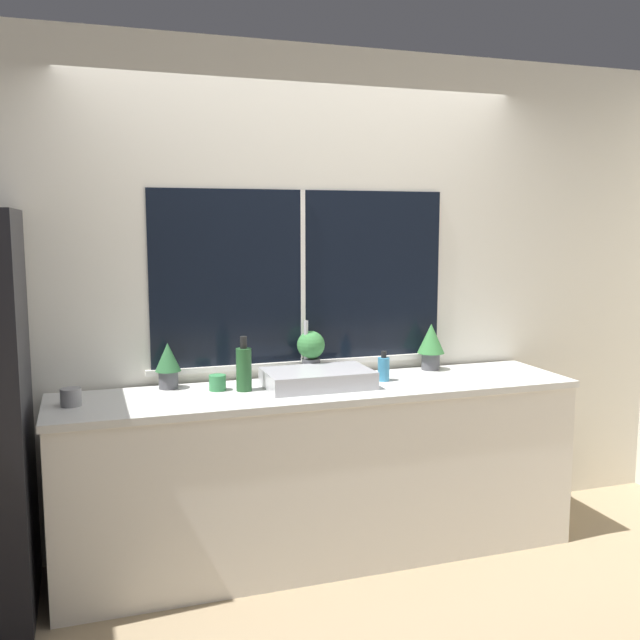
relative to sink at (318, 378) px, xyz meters
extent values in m
plane|color=#937F60|center=(0.02, -0.31, -0.96)|extent=(14.00, 14.00, 0.00)
cube|color=silver|center=(0.02, 0.35, 0.39)|extent=(8.00, 0.06, 2.70)
cube|color=black|center=(0.02, 0.31, 0.50)|extent=(1.66, 0.01, 0.94)
cube|color=silver|center=(0.02, 0.31, 0.50)|extent=(0.02, 0.01, 0.94)
cube|color=silver|center=(0.02, 0.31, 0.02)|extent=(1.72, 0.04, 0.03)
cube|color=silver|center=(2.42, 1.19, 0.39)|extent=(0.06, 7.00, 2.70)
cube|color=white|center=(0.02, -0.01, -0.52)|extent=(2.69, 0.59, 0.88)
cube|color=silver|center=(0.02, -0.01, -0.06)|extent=(2.71, 0.61, 0.03)
cube|color=#ADADB2|center=(0.00, 0.00, 0.00)|extent=(0.54, 0.34, 0.09)
cylinder|color=#B7B7BC|center=(0.00, 0.20, -0.03)|extent=(0.04, 0.04, 0.03)
cylinder|color=#B7B7BC|center=(0.00, 0.20, 0.13)|extent=(0.02, 0.02, 0.29)
cylinder|color=#4C4C51|center=(-0.73, 0.21, 0.00)|extent=(0.10, 0.10, 0.09)
cone|color=#2D6638|center=(-0.73, 0.21, 0.12)|extent=(0.13, 0.13, 0.14)
cylinder|color=#4C4C51|center=(0.03, 0.21, 0.01)|extent=(0.10, 0.10, 0.11)
sphere|color=#387A3D|center=(0.03, 0.21, 0.14)|extent=(0.15, 0.15, 0.15)
cylinder|color=#4C4C51|center=(0.76, 0.21, 0.00)|extent=(0.10, 0.10, 0.10)
cone|color=#387A3D|center=(0.76, 0.21, 0.14)|extent=(0.16, 0.16, 0.17)
cylinder|color=teal|center=(0.38, 0.02, 0.02)|extent=(0.06, 0.06, 0.13)
cylinder|color=black|center=(0.38, 0.02, 0.10)|extent=(0.03, 0.03, 0.04)
cylinder|color=#235128|center=(-0.38, 0.04, 0.06)|extent=(0.08, 0.08, 0.22)
cylinder|color=black|center=(-0.38, 0.04, 0.20)|extent=(0.03, 0.03, 0.06)
cylinder|color=#38844C|center=(-0.50, 0.09, -0.01)|extent=(0.09, 0.09, 0.08)
cylinder|color=gray|center=(-1.20, 0.00, 0.00)|extent=(0.10, 0.10, 0.08)
camera|label=1|loc=(-1.13, -3.41, 0.79)|focal=40.00mm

